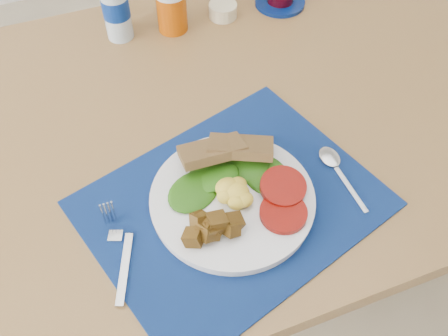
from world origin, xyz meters
name	(u,v)px	position (x,y,z in m)	size (l,w,h in m)	color
ground	(301,314)	(0.00, 0.00, 0.00)	(4.00, 4.00, 0.00)	gray
table	(297,117)	(0.00, 0.20, 0.67)	(1.40, 0.90, 0.75)	brown
placemat	(232,203)	(-0.24, -0.02, 0.75)	(0.48, 0.38, 0.00)	black
breakfast_plate	(230,199)	(-0.25, -0.02, 0.77)	(0.28, 0.28, 0.07)	silver
fork	(119,247)	(-0.45, -0.03, 0.76)	(0.06, 0.18, 0.00)	#B2B5BA
spoon	(336,168)	(-0.04, -0.02, 0.76)	(0.04, 0.16, 0.00)	#B2B5BA
water_bottle	(114,1)	(-0.31, 0.51, 0.84)	(0.06, 0.06, 0.21)	#ADBFCC
juice_glass	(172,11)	(-0.19, 0.50, 0.80)	(0.07, 0.07, 0.10)	#AD4504
ramekin	(223,10)	(-0.06, 0.50, 0.77)	(0.07, 0.07, 0.03)	beige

